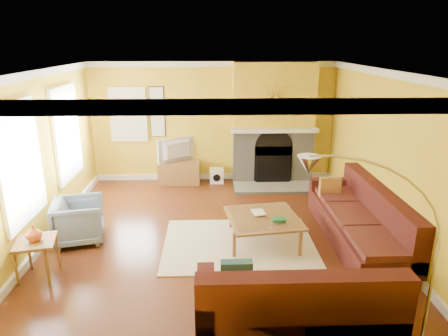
{
  "coord_description": "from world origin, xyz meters",
  "views": [
    {
      "loc": [
        -0.05,
        -5.98,
        3.11
      ],
      "look_at": [
        0.16,
        0.4,
        1.08
      ],
      "focal_mm": 32.0,
      "sensor_mm": 36.0,
      "label": 1
    }
  ],
  "objects_px": {
    "coffee_table": "(263,229)",
    "side_table": "(38,259)",
    "media_console": "(179,173)",
    "arc_lamp": "(374,266)",
    "armchair": "(79,221)",
    "sectional_sofa": "(301,232)"
  },
  "relations": [
    {
      "from": "coffee_table",
      "to": "side_table",
      "type": "bearing_deg",
      "value": -163.76
    },
    {
      "from": "coffee_table",
      "to": "side_table",
      "type": "height_order",
      "value": "side_table"
    },
    {
      "from": "media_console",
      "to": "arc_lamp",
      "type": "distance_m",
      "value": 5.92
    },
    {
      "from": "armchair",
      "to": "side_table",
      "type": "bearing_deg",
      "value": 154.79
    },
    {
      "from": "sectional_sofa",
      "to": "arc_lamp",
      "type": "relative_size",
      "value": 1.82
    },
    {
      "from": "coffee_table",
      "to": "media_console",
      "type": "relative_size",
      "value": 1.19
    },
    {
      "from": "armchair",
      "to": "arc_lamp",
      "type": "distance_m",
      "value": 4.61
    },
    {
      "from": "media_console",
      "to": "armchair",
      "type": "relative_size",
      "value": 1.2
    },
    {
      "from": "armchair",
      "to": "media_console",
      "type": "bearing_deg",
      "value": -40.33
    },
    {
      "from": "coffee_table",
      "to": "arc_lamp",
      "type": "relative_size",
      "value": 0.51
    },
    {
      "from": "armchair",
      "to": "side_table",
      "type": "relative_size",
      "value": 1.38
    },
    {
      "from": "sectional_sofa",
      "to": "media_console",
      "type": "height_order",
      "value": "sectional_sofa"
    },
    {
      "from": "side_table",
      "to": "arc_lamp",
      "type": "xyz_separation_m",
      "value": [
        3.91,
        -1.62,
        0.8
      ]
    },
    {
      "from": "side_table",
      "to": "coffee_table",
      "type": "bearing_deg",
      "value": 16.24
    },
    {
      "from": "arc_lamp",
      "to": "armchair",
      "type": "bearing_deg",
      "value": 143.86
    },
    {
      "from": "coffee_table",
      "to": "side_table",
      "type": "distance_m",
      "value": 3.34
    },
    {
      "from": "sectional_sofa",
      "to": "arc_lamp",
      "type": "height_order",
      "value": "arc_lamp"
    },
    {
      "from": "side_table",
      "to": "armchair",
      "type": "bearing_deg",
      "value": 77.66
    },
    {
      "from": "coffee_table",
      "to": "media_console",
      "type": "distance_m",
      "value": 3.25
    },
    {
      "from": "side_table",
      "to": "arc_lamp",
      "type": "relative_size",
      "value": 0.26
    },
    {
      "from": "side_table",
      "to": "arc_lamp",
      "type": "height_order",
      "value": "arc_lamp"
    },
    {
      "from": "sectional_sofa",
      "to": "media_console",
      "type": "relative_size",
      "value": 4.24
    }
  ]
}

